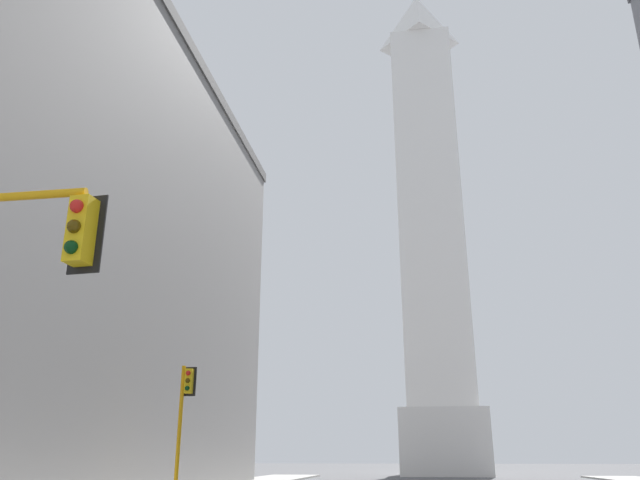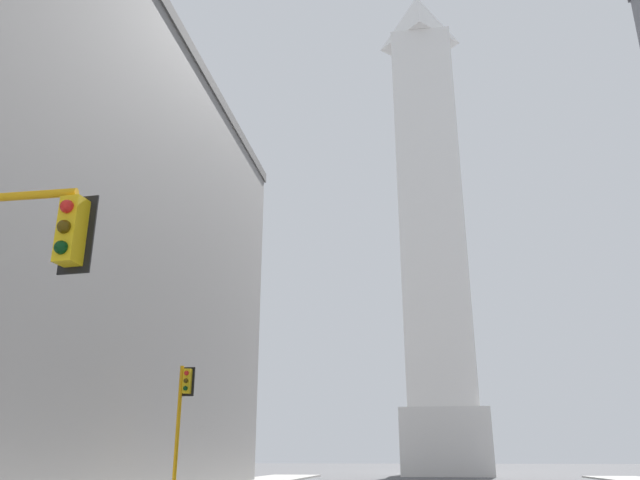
{
  "view_description": "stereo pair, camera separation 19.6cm",
  "coord_description": "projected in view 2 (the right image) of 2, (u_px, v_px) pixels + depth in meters",
  "views": [
    {
      "loc": [
        -2.51,
        -0.42,
        1.92
      ],
      "look_at": [
        -10.21,
        49.95,
        19.68
      ],
      "focal_mm": 35.0,
      "sensor_mm": 36.0,
      "label": 1
    },
    {
      "loc": [
        -2.32,
        -0.39,
        1.92
      ],
      "look_at": [
        -10.21,
        49.95,
        19.68
      ],
      "focal_mm": 35.0,
      "sensor_mm": 36.0,
      "label": 2
    }
  ],
  "objects": [
    {
      "name": "obelisk",
      "position": [
        430.0,
        217.0,
        75.7
      ],
      "size": [
        9.33,
        9.33,
        62.26
      ],
      "color": "silver",
      "rests_on": "ground_plane"
    },
    {
      "name": "traffic_light_mid_left",
      "position": [
        182.0,
        411.0,
        28.26
      ],
      "size": [
        0.77,
        0.51,
        5.92
      ],
      "color": "orange",
      "rests_on": "ground_plane"
    }
  ]
}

